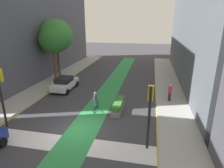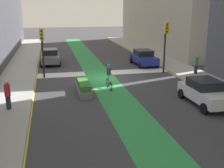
{
  "view_description": "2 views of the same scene",
  "coord_description": "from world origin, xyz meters",
  "px_view_note": "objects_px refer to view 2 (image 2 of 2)",
  "views": [
    {
      "loc": [
        5.2,
        -12.01,
        7.74
      ],
      "look_at": [
        1.19,
        7.43,
        1.24
      ],
      "focal_mm": 30.76,
      "sensor_mm": 36.0,
      "label": 1
    },
    {
      "loc": [
        4.74,
        23.38,
        5.99
      ],
      "look_at": [
        1.01,
        6.27,
        1.2
      ],
      "focal_mm": 46.31,
      "sensor_mm": 36.0,
      "label": 2
    }
  ],
  "objects_px": {
    "traffic_signal_near_right": "(42,44)",
    "pedestrian_sidewalk_right_a": "(8,94)",
    "car_grey_right_near": "(50,56)",
    "pedestrian_sidewalk_left_a": "(196,64)",
    "traffic_signal_near_left": "(166,38)",
    "car_white_left_far": "(205,92)",
    "median_planter": "(84,87)",
    "car_blue_left_near": "(144,57)",
    "cyclist_in_lane": "(109,76)"
  },
  "relations": [
    {
      "from": "car_white_left_far",
      "to": "cyclist_in_lane",
      "type": "height_order",
      "value": "cyclist_in_lane"
    },
    {
      "from": "traffic_signal_near_left",
      "to": "median_planter",
      "type": "height_order",
      "value": "traffic_signal_near_left"
    },
    {
      "from": "traffic_signal_near_right",
      "to": "cyclist_in_lane",
      "type": "distance_m",
      "value": 6.75
    },
    {
      "from": "car_grey_right_near",
      "to": "pedestrian_sidewalk_left_a",
      "type": "height_order",
      "value": "pedestrian_sidewalk_left_a"
    },
    {
      "from": "pedestrian_sidewalk_right_a",
      "to": "pedestrian_sidewalk_left_a",
      "type": "relative_size",
      "value": 1.05
    },
    {
      "from": "traffic_signal_near_right",
      "to": "car_blue_left_near",
      "type": "distance_m",
      "value": 10.79
    },
    {
      "from": "car_white_left_far",
      "to": "pedestrian_sidewalk_left_a",
      "type": "height_order",
      "value": "pedestrian_sidewalk_left_a"
    },
    {
      "from": "car_grey_right_near",
      "to": "car_white_left_far",
      "type": "xyz_separation_m",
      "value": [
        -9.3,
        15.14,
        0.0
      ]
    },
    {
      "from": "traffic_signal_near_right",
      "to": "car_grey_right_near",
      "type": "height_order",
      "value": "traffic_signal_near_right"
    },
    {
      "from": "traffic_signal_near_right",
      "to": "traffic_signal_near_left",
      "type": "bearing_deg",
      "value": 177.49
    },
    {
      "from": "traffic_signal_near_left",
      "to": "pedestrian_sidewalk_left_a",
      "type": "relative_size",
      "value": 2.75
    },
    {
      "from": "car_blue_left_near",
      "to": "car_white_left_far",
      "type": "bearing_deg",
      "value": 89.36
    },
    {
      "from": "car_white_left_far",
      "to": "pedestrian_sidewalk_left_a",
      "type": "xyz_separation_m",
      "value": [
        -3.18,
        -7.19,
        0.19
      ]
    },
    {
      "from": "traffic_signal_near_right",
      "to": "car_blue_left_near",
      "type": "xyz_separation_m",
      "value": [
        -10.02,
        -3.41,
        -2.12
      ]
    },
    {
      "from": "traffic_signal_near_right",
      "to": "traffic_signal_near_left",
      "type": "relative_size",
      "value": 0.92
    },
    {
      "from": "car_blue_left_near",
      "to": "car_white_left_far",
      "type": "relative_size",
      "value": 1.0
    },
    {
      "from": "car_white_left_far",
      "to": "median_planter",
      "type": "relative_size",
      "value": 1.25
    },
    {
      "from": "median_planter",
      "to": "pedestrian_sidewalk_left_a",
      "type": "bearing_deg",
      "value": -163.21
    },
    {
      "from": "traffic_signal_near_right",
      "to": "pedestrian_sidewalk_right_a",
      "type": "distance_m",
      "value": 8.26
    },
    {
      "from": "pedestrian_sidewalk_right_a",
      "to": "median_planter",
      "type": "relative_size",
      "value": 0.51
    },
    {
      "from": "car_white_left_far",
      "to": "cyclist_in_lane",
      "type": "xyz_separation_m",
      "value": [
        5.14,
        -4.69,
        0.17
      ]
    },
    {
      "from": "car_blue_left_near",
      "to": "cyclist_in_lane",
      "type": "xyz_separation_m",
      "value": [
        5.28,
        7.81,
        0.17
      ]
    },
    {
      "from": "pedestrian_sidewalk_left_a",
      "to": "car_blue_left_near",
      "type": "bearing_deg",
      "value": -60.26
    },
    {
      "from": "traffic_signal_near_left",
      "to": "car_white_left_far",
      "type": "bearing_deg",
      "value": 84.61
    },
    {
      "from": "car_grey_right_near",
      "to": "pedestrian_sidewalk_right_a",
      "type": "distance_m",
      "value": 14.08
    },
    {
      "from": "car_white_left_far",
      "to": "pedestrian_sidewalk_left_a",
      "type": "relative_size",
      "value": 2.55
    },
    {
      "from": "pedestrian_sidewalk_right_a",
      "to": "pedestrian_sidewalk_left_a",
      "type": "xyz_separation_m",
      "value": [
        -14.99,
        -5.89,
        -0.04
      ]
    },
    {
      "from": "car_grey_right_near",
      "to": "car_blue_left_near",
      "type": "xyz_separation_m",
      "value": [
        -9.44,
        2.64,
        0.0
      ]
    },
    {
      "from": "car_blue_left_near",
      "to": "car_white_left_far",
      "type": "height_order",
      "value": "same"
    },
    {
      "from": "car_grey_right_near",
      "to": "pedestrian_sidewalk_left_a",
      "type": "relative_size",
      "value": 2.55
    },
    {
      "from": "cyclist_in_lane",
      "to": "pedestrian_sidewalk_left_a",
      "type": "bearing_deg",
      "value": -163.31
    },
    {
      "from": "pedestrian_sidewalk_right_a",
      "to": "car_grey_right_near",
      "type": "bearing_deg",
      "value": -100.27
    },
    {
      "from": "traffic_signal_near_right",
      "to": "pedestrian_sidewalk_right_a",
      "type": "bearing_deg",
      "value": 76.07
    },
    {
      "from": "car_grey_right_near",
      "to": "pedestrian_sidewalk_left_a",
      "type": "bearing_deg",
      "value": 147.49
    },
    {
      "from": "pedestrian_sidewalk_right_a",
      "to": "pedestrian_sidewalk_left_a",
      "type": "height_order",
      "value": "pedestrian_sidewalk_right_a"
    },
    {
      "from": "traffic_signal_near_left",
      "to": "cyclist_in_lane",
      "type": "xyz_separation_m",
      "value": [
        5.96,
        3.93,
        -2.2
      ]
    },
    {
      "from": "car_grey_right_near",
      "to": "car_blue_left_near",
      "type": "relative_size",
      "value": 1.0
    },
    {
      "from": "car_blue_left_near",
      "to": "median_planter",
      "type": "xyz_separation_m",
      "value": [
        7.24,
        8.42,
        -0.4
      ]
    },
    {
      "from": "traffic_signal_near_left",
      "to": "pedestrian_sidewalk_left_a",
      "type": "bearing_deg",
      "value": 148.66
    },
    {
      "from": "traffic_signal_near_left",
      "to": "median_planter",
      "type": "distance_m",
      "value": 9.54
    },
    {
      "from": "cyclist_in_lane",
      "to": "pedestrian_sidewalk_left_a",
      "type": "distance_m",
      "value": 8.69
    },
    {
      "from": "traffic_signal_near_left",
      "to": "pedestrian_sidewalk_right_a",
      "type": "distance_m",
      "value": 14.76
    },
    {
      "from": "car_grey_right_near",
      "to": "car_white_left_far",
      "type": "height_order",
      "value": "same"
    },
    {
      "from": "car_white_left_far",
      "to": "pedestrian_sidewalk_left_a",
      "type": "bearing_deg",
      "value": -113.85
    },
    {
      "from": "car_grey_right_near",
      "to": "cyclist_in_lane",
      "type": "relative_size",
      "value": 2.27
    },
    {
      "from": "traffic_signal_near_right",
      "to": "car_white_left_far",
      "type": "distance_m",
      "value": 13.59
    },
    {
      "from": "car_white_left_far",
      "to": "pedestrian_sidewalk_left_a",
      "type": "distance_m",
      "value": 7.86
    },
    {
      "from": "median_planter",
      "to": "pedestrian_sidewalk_right_a",
      "type": "bearing_deg",
      "value": 30.67
    },
    {
      "from": "traffic_signal_near_left",
      "to": "car_grey_right_near",
      "type": "bearing_deg",
      "value": -32.78
    },
    {
      "from": "traffic_signal_near_right",
      "to": "pedestrian_sidewalk_left_a",
      "type": "xyz_separation_m",
      "value": [
        -13.05,
        1.91,
        -1.93
      ]
    }
  ]
}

